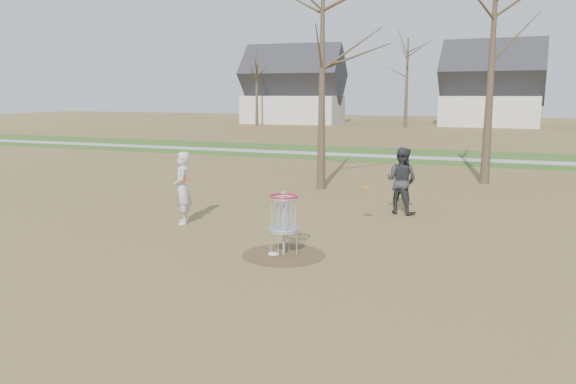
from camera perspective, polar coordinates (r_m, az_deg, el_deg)
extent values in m
plane|color=brown|center=(12.11, -0.44, -6.43)|extent=(160.00, 160.00, 0.00)
cube|color=#2D5119|center=(32.24, 13.85, 3.57)|extent=(160.00, 8.00, 0.01)
cube|color=#9E9E99|center=(31.25, 13.60, 3.40)|extent=(160.00, 1.50, 0.01)
cylinder|color=#47331E|center=(12.10, -0.44, -6.40)|extent=(1.80, 1.80, 0.01)
imported|color=silver|center=(15.08, -10.67, 0.40)|extent=(0.76, 0.84, 1.92)
imported|color=#2E2E33|center=(16.42, 11.45, 1.14)|extent=(1.09, 0.95, 1.92)
cylinder|color=white|center=(12.14, -1.51, -6.29)|extent=(0.22, 0.22, 0.02)
cylinder|color=orange|center=(14.73, 7.90, 0.48)|extent=(0.22, 0.22, 0.03)
cylinder|color=#FF3A0D|center=(14.80, -10.30, 1.24)|extent=(0.22, 0.22, 0.02)
cylinder|color=#9EA3AD|center=(11.93, -0.45, -3.32)|extent=(0.05, 0.05, 1.35)
cylinder|color=#9EA3AD|center=(11.96, -0.44, -3.90)|extent=(0.64, 0.64, 0.04)
torus|color=#9EA3AD|center=(11.82, -0.45, -0.60)|extent=(0.60, 0.60, 0.04)
torus|color=red|center=(11.81, -0.45, -0.43)|extent=(0.60, 0.60, 0.04)
cone|color=#382B1E|center=(20.29, 3.47, 10.87)|extent=(0.32, 0.32, 7.50)
cone|color=#382B1E|center=(22.79, 19.93, 11.46)|extent=(0.36, 0.36, 8.50)
cone|color=#382B1E|center=(62.59, -3.21, 10.44)|extent=(0.36, 0.36, 8.00)
cone|color=#382B1E|center=(59.68, 11.97, 10.75)|extent=(0.40, 0.40, 9.00)
cube|color=silver|center=(67.35, 0.55, 8.37)|extent=(11.46, 7.75, 3.20)
pyramid|color=#2D2D33|center=(67.35, 0.56, 11.25)|extent=(12.01, 7.79, 3.55)
cube|color=silver|center=(64.82, 19.85, 7.73)|extent=(10.24, 7.34, 3.20)
pyramid|color=#2D2D33|center=(64.82, 20.03, 10.71)|extent=(10.74, 7.36, 3.55)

